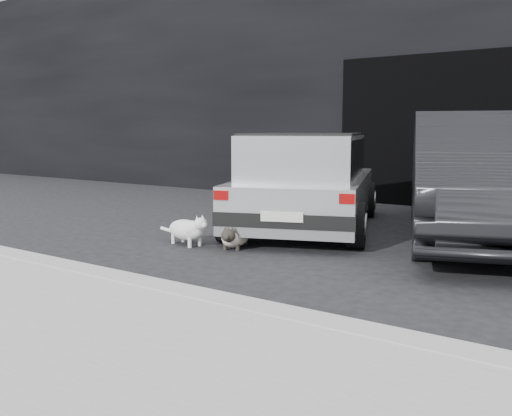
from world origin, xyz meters
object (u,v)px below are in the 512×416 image
Objects in this scene: silver_hatchback at (307,177)px; cat_white at (188,229)px; cat_siamese at (234,237)px; second_car at (484,176)px.

silver_hatchback is 1.91m from cat_white.
cat_siamese is at bearing -111.58° from silver_hatchback.
silver_hatchback is at bearing 174.17° from cat_white.
cat_white is at bearing -3.76° from cat_siamese.
cat_white is (-2.69, -2.30, -0.59)m from second_car.
second_car is 5.82× the size of cat_white.
silver_hatchback is 1.68m from cat_siamese.
second_car is (2.13, 0.55, 0.08)m from silver_hatchback.
silver_hatchback is 4.82× the size of cat_siamese.
cat_white is (-0.54, -0.17, 0.05)m from cat_siamese.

